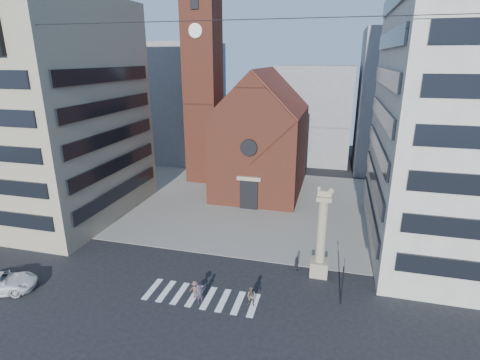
% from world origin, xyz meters
% --- Properties ---
extents(ground, '(120.00, 120.00, 0.00)m').
position_xyz_m(ground, '(0.00, 0.00, 0.00)').
color(ground, black).
rests_on(ground, ground).
extents(piazza, '(46.00, 30.00, 0.05)m').
position_xyz_m(piazza, '(0.00, 19.00, 0.03)').
color(piazza, gray).
rests_on(piazza, ground).
extents(zebra_crossing, '(10.20, 3.20, 0.01)m').
position_xyz_m(zebra_crossing, '(0.55, -3.00, 0.01)').
color(zebra_crossing, white).
rests_on(zebra_crossing, ground).
extents(church, '(12.00, 16.65, 18.00)m').
position_xyz_m(church, '(0.00, 25.04, 7.98)').
color(church, brown).
rests_on(church, ground).
extents(campanile, '(5.50, 5.50, 31.20)m').
position_xyz_m(campanile, '(-10.00, 28.00, 15.74)').
color(campanile, brown).
rests_on(campanile, ground).
extents(building_left, '(18.00, 20.00, 26.00)m').
position_xyz_m(building_left, '(-24.00, 10.00, 13.00)').
color(building_left, gray).
rests_on(building_left, ground).
extents(bg_block_left, '(16.00, 14.00, 22.00)m').
position_xyz_m(bg_block_left, '(-20.00, 40.00, 11.00)').
color(bg_block_left, gray).
rests_on(bg_block_left, ground).
extents(bg_block_mid, '(14.00, 12.00, 18.00)m').
position_xyz_m(bg_block_mid, '(6.00, 45.00, 9.00)').
color(bg_block_mid, gray).
rests_on(bg_block_mid, ground).
extents(bg_block_right, '(16.00, 14.00, 24.00)m').
position_xyz_m(bg_block_right, '(22.00, 42.00, 12.00)').
color(bg_block_right, gray).
rests_on(bg_block_right, ground).
extents(lion_column, '(1.63, 1.60, 8.68)m').
position_xyz_m(lion_column, '(10.01, 3.00, 3.46)').
color(lion_column, tan).
rests_on(lion_column, ground).
extents(traffic_light, '(0.13, 0.16, 4.30)m').
position_xyz_m(traffic_light, '(12.00, -1.00, 2.29)').
color(traffic_light, black).
rests_on(traffic_light, ground).
extents(white_car, '(6.42, 4.80, 1.62)m').
position_xyz_m(white_car, '(-16.57, -6.62, 0.81)').
color(white_car, white).
rests_on(white_car, ground).
extents(pedestrian_0, '(0.70, 0.69, 1.64)m').
position_xyz_m(pedestrian_0, '(0.73, -3.71, 0.82)').
color(pedestrian_0, '#302B3D').
rests_on(pedestrian_0, ground).
extents(pedestrian_1, '(0.90, 0.74, 1.71)m').
position_xyz_m(pedestrian_1, '(4.95, -3.09, 0.86)').
color(pedestrian_1, '#564A45').
rests_on(pedestrian_1, ground).
extents(pedestrian_2, '(0.67, 0.99, 1.56)m').
position_xyz_m(pedestrian_2, '(7.90, 3.00, 0.78)').
color(pedestrian_2, '#282830').
rests_on(pedestrian_2, ground).
extents(pedestrian_3, '(1.07, 0.67, 1.58)m').
position_xyz_m(pedestrian_3, '(0.10, -3.22, 0.79)').
color(pedestrian_3, '#513736').
rests_on(pedestrian_3, ground).
extents(scooter_0, '(1.19, 2.01, 1.00)m').
position_xyz_m(scooter_0, '(-5.64, 18.40, 0.55)').
color(scooter_0, black).
rests_on(scooter_0, piazza).
extents(scooter_1, '(1.04, 1.92, 1.11)m').
position_xyz_m(scooter_1, '(-3.94, 18.40, 0.60)').
color(scooter_1, black).
rests_on(scooter_1, piazza).
extents(scooter_2, '(1.19, 2.01, 1.00)m').
position_xyz_m(scooter_2, '(-2.24, 18.40, 0.55)').
color(scooter_2, black).
rests_on(scooter_2, piazza).
extents(scooter_3, '(1.04, 1.92, 1.11)m').
position_xyz_m(scooter_3, '(-0.54, 18.40, 0.60)').
color(scooter_3, black).
rests_on(scooter_3, piazza).
extents(scooter_4, '(1.19, 2.01, 1.00)m').
position_xyz_m(scooter_4, '(1.16, 18.40, 0.55)').
color(scooter_4, black).
rests_on(scooter_4, piazza).
extents(scooter_5, '(1.04, 1.92, 1.11)m').
position_xyz_m(scooter_5, '(2.86, 18.40, 0.60)').
color(scooter_5, black).
rests_on(scooter_5, piazza).
extents(scooter_6, '(1.19, 2.01, 1.00)m').
position_xyz_m(scooter_6, '(4.56, 18.40, 0.55)').
color(scooter_6, black).
rests_on(scooter_6, piazza).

